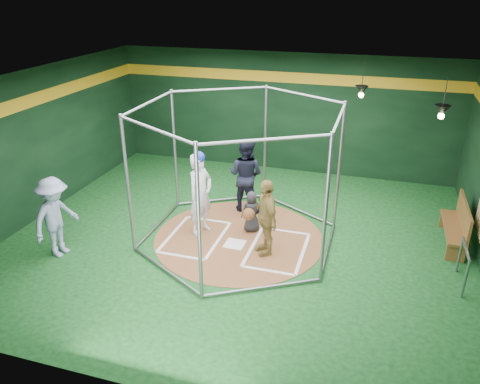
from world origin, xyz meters
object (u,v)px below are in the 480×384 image
(visitor_leopard, at_px, (266,217))
(dugout_bench, at_px, (458,224))
(batter_figure, at_px, (200,193))
(umpire, at_px, (246,175))

(visitor_leopard, distance_m, dugout_bench, 4.22)
(batter_figure, xyz_separation_m, dugout_bench, (5.53, 1.12, -0.48))
(umpire, bearing_deg, dugout_bench, -174.34)
(batter_figure, height_order, visitor_leopard, batter_figure)
(batter_figure, xyz_separation_m, visitor_leopard, (1.62, -0.44, -0.13))
(umpire, bearing_deg, batter_figure, 74.72)
(dugout_bench, bearing_deg, umpire, 176.54)
(umpire, relative_size, dugout_bench, 1.11)
(umpire, xyz_separation_m, dugout_bench, (4.89, -0.30, -0.44))
(visitor_leopard, bearing_deg, umpire, 175.18)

